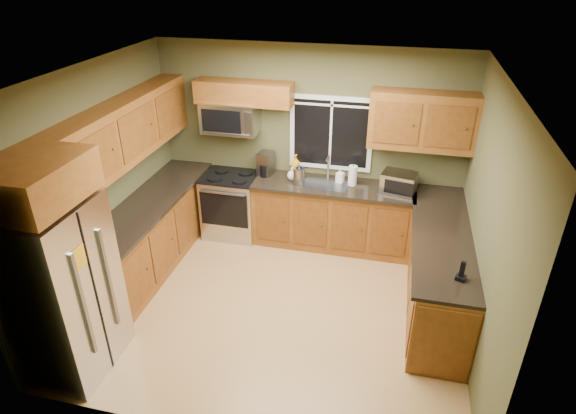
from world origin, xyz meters
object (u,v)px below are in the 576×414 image
at_px(soap_bottle_c, 292,174).
at_px(cordless_phone, 461,274).
at_px(range, 232,205).
at_px(paper_towel_roll, 353,176).
at_px(soap_bottle_b, 340,175).
at_px(kettle, 299,175).
at_px(microwave, 230,117).
at_px(soap_bottle_a, 295,166).
at_px(coffee_maker, 266,164).
at_px(refrigerator, 63,290).
at_px(toaster_oven, 399,183).

distance_m(soap_bottle_c, cordless_phone, 2.77).
distance_m(range, paper_towel_roll, 1.81).
distance_m(paper_towel_roll, cordless_phone, 2.24).
bearing_deg(soap_bottle_c, soap_bottle_b, 5.69).
bearing_deg(soap_bottle_b, kettle, -161.31).
relative_size(microwave, soap_bottle_a, 2.27).
distance_m(range, coffee_maker, 0.80).
relative_size(paper_towel_roll, soap_bottle_a, 0.89).
distance_m(microwave, paper_towel_roll, 1.82).
bearing_deg(kettle, microwave, 168.64).
distance_m(soap_bottle_b, soap_bottle_c, 0.65).
bearing_deg(soap_bottle_c, microwave, 174.40).
xyz_separation_m(coffee_maker, soap_bottle_a, (0.43, -0.02, 0.02)).
bearing_deg(coffee_maker, cordless_phone, -37.83).
distance_m(kettle, soap_bottle_a, 0.21).
distance_m(refrigerator, cordless_phone, 3.78).
xyz_separation_m(range, kettle, (1.00, -0.06, 0.60)).
height_order(refrigerator, coffee_maker, refrigerator).
bearing_deg(refrigerator, range, 76.03).
height_order(refrigerator, toaster_oven, refrigerator).
bearing_deg(soap_bottle_b, soap_bottle_c, -174.31).
bearing_deg(toaster_oven, refrigerator, -137.32).
relative_size(refrigerator, soap_bottle_b, 8.69).
height_order(range, soap_bottle_a, soap_bottle_a).
xyz_separation_m(paper_towel_roll, cordless_phone, (1.26, -1.86, -0.07)).
relative_size(soap_bottle_b, cordless_phone, 1.02).
bearing_deg(paper_towel_roll, soap_bottle_c, -178.31).
bearing_deg(microwave, paper_towel_roll, -2.10).
height_order(paper_towel_roll, soap_bottle_a, soap_bottle_a).
xyz_separation_m(toaster_oven, coffee_maker, (-1.83, 0.15, 0.01)).
xyz_separation_m(microwave, soap_bottle_a, (0.91, -0.01, -0.62)).
relative_size(refrigerator, microwave, 2.37).
relative_size(microwave, paper_towel_roll, 2.54).
xyz_separation_m(kettle, soap_bottle_a, (-0.09, 0.19, 0.04)).
height_order(refrigerator, microwave, microwave).
xyz_separation_m(range, microwave, (-0.00, 0.14, 1.26)).
distance_m(refrigerator, soap_bottle_c, 3.23).
relative_size(range, soap_bottle_b, 4.52).
relative_size(refrigerator, toaster_oven, 3.70).
distance_m(paper_towel_roll, soap_bottle_a, 0.79).
bearing_deg(soap_bottle_c, paper_towel_roll, 1.69).
height_order(paper_towel_roll, soap_bottle_b, paper_towel_roll).
xyz_separation_m(coffee_maker, cordless_phone, (2.48, -1.92, -0.09)).
xyz_separation_m(soap_bottle_a, soap_bottle_c, (-0.03, -0.07, -0.08)).
distance_m(toaster_oven, soap_bottle_c, 1.43).
relative_size(coffee_maker, soap_bottle_b, 1.54).
bearing_deg(soap_bottle_b, toaster_oven, -8.93).
height_order(range, soap_bottle_c, soap_bottle_c).
bearing_deg(toaster_oven, cordless_phone, -69.90).
distance_m(toaster_oven, soap_bottle_b, 0.79).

